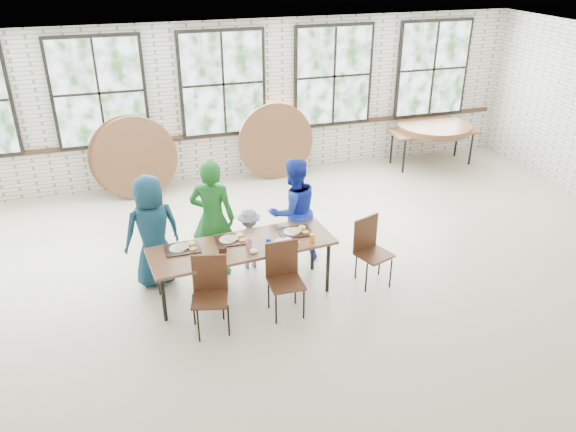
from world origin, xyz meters
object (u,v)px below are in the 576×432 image
(chair_near_left, at_px, (210,287))
(storage_table, at_px, (433,133))
(chair_near_right, at_px, (284,272))
(dining_table, at_px, (243,248))

(chair_near_left, distance_m, storage_table, 6.79)
(chair_near_left, distance_m, chair_near_right, 0.94)
(chair_near_left, bearing_deg, storage_table, 51.45)
(chair_near_left, relative_size, chair_near_right, 1.00)
(chair_near_right, bearing_deg, storage_table, 42.99)
(chair_near_right, xyz_separation_m, storage_table, (4.47, 4.04, 0.13))
(chair_near_right, height_order, storage_table, chair_near_right)
(dining_table, distance_m, storage_table, 6.02)
(dining_table, bearing_deg, chair_near_left, -138.44)
(dining_table, relative_size, chair_near_right, 2.59)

